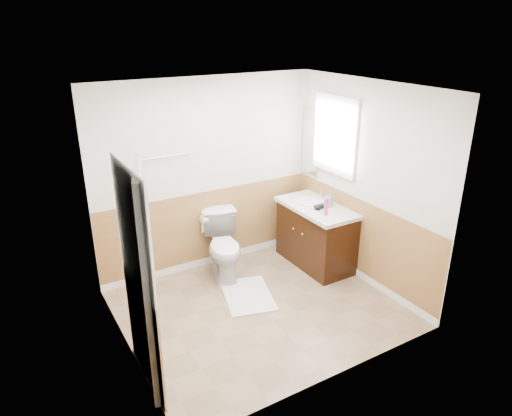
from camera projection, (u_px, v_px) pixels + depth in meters
floor at (260, 308)px, 5.40m from camera, size 3.00×3.00×0.00m
ceiling at (260, 88)px, 4.46m from camera, size 3.00×3.00×0.00m
wall_back at (208, 176)px, 5.97m from camera, size 3.00×0.00×3.00m
wall_front at (340, 259)px, 3.89m from camera, size 3.00×0.00×3.00m
wall_left at (119, 240)px, 4.22m from camera, size 0.00×3.00×3.00m
wall_right at (366, 185)px, 5.64m from camera, size 0.00×3.00×3.00m
wainscot_back at (210, 229)px, 6.24m from camera, size 3.00×0.00×3.00m
wainscot_front at (333, 332)px, 4.18m from camera, size 3.00×0.00×3.00m
wainscot_left at (128, 310)px, 4.51m from camera, size 0.00×2.60×2.60m
wainscot_right at (360, 241)px, 5.91m from camera, size 0.00×2.60×2.60m
toilet at (224, 246)px, 5.97m from camera, size 0.66×0.90×0.82m
bath_mat at (248, 295)px, 5.63m from camera, size 0.75×0.92×0.02m
vanity_cabinet at (316, 237)px, 6.26m from camera, size 0.55×1.10×0.80m
vanity_knob_left at (302, 234)px, 5.98m from camera, size 0.03×0.03×0.03m
vanity_knob_right at (294, 229)px, 6.14m from camera, size 0.03×0.03×0.03m
countertop at (317, 208)px, 6.09m from camera, size 0.60×1.15×0.05m
sink_basin at (311, 201)px, 6.21m from camera, size 0.36×0.36×0.02m
faucet at (321, 195)px, 6.27m from camera, size 0.02×0.02×0.14m
lotion_bottle at (326, 207)px, 5.76m from camera, size 0.05×0.05×0.22m
soap_dispenser at (329, 199)px, 6.04m from camera, size 0.11×0.11×0.21m
hair_dryer_body at (319, 207)px, 5.97m from camera, size 0.14×0.07×0.07m
hair_dryer_handle at (319, 210)px, 5.94m from camera, size 0.03×0.03×0.07m
mirror_panel at (311, 142)px, 6.39m from camera, size 0.02×0.35×0.90m
window_frame at (335, 135)px, 5.91m from camera, size 0.04×0.80×1.00m
window_glass at (336, 135)px, 5.91m from camera, size 0.01×0.70×0.90m
door at (148, 281)px, 3.99m from camera, size 0.29×0.78×2.04m
door_frame at (139, 283)px, 3.95m from camera, size 0.02×0.92×2.10m
door_knob at (143, 270)px, 4.31m from camera, size 0.06×0.06×0.06m
towel_bar at (166, 156)px, 5.53m from camera, size 0.62×0.02×0.02m
tp_holder_bar at (205, 219)px, 6.07m from camera, size 0.14×0.02×0.02m
tp_roll at (205, 219)px, 6.07m from camera, size 0.10×0.11×0.11m
tp_sheet at (205, 226)px, 6.11m from camera, size 0.10×0.01×0.16m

